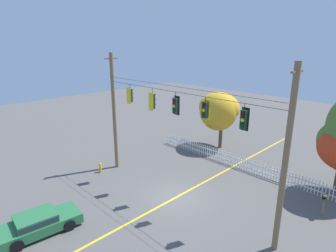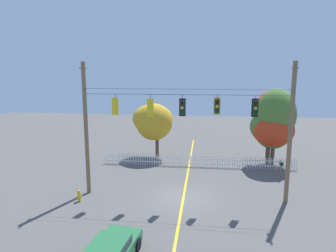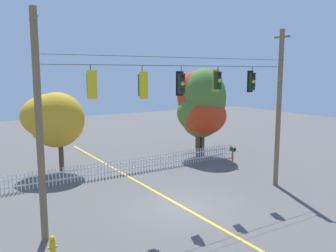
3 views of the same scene
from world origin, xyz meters
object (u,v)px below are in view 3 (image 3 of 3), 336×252
object	(u,v)px
traffic_signal_northbound_secondary	(181,83)
autumn_maple_mid	(197,106)
traffic_signal_southbound_primary	(218,80)
traffic_signal_northbound_primary	(252,81)
traffic_signal_eastbound_side	(142,85)
autumn_oak_far_east	(200,106)
autumn_maple_far_west	(202,107)
traffic_signal_westbound_side	(91,84)
autumn_maple_near_fence	(54,118)
roadside_mailbox	(233,151)
fire_hydrant	(53,246)

from	to	relation	value
traffic_signal_northbound_secondary	autumn_maple_mid	distance (m)	11.86
traffic_signal_southbound_primary	traffic_signal_northbound_primary	size ratio (longest dim) A/B	0.92
traffic_signal_eastbound_side	traffic_signal_southbound_primary	world-z (taller)	same
traffic_signal_eastbound_side	autumn_oak_far_east	xyz separation A→B (m)	(9.84, 8.66, -2.13)
traffic_signal_southbound_primary	autumn_maple_far_west	bearing A→B (deg)	57.22
traffic_signal_westbound_side	autumn_maple_near_fence	distance (m)	10.15
traffic_signal_southbound_primary	roadside_mailbox	world-z (taller)	traffic_signal_southbound_primary
traffic_signal_northbound_secondary	autumn_maple_far_west	xyz separation A→B (m)	(7.74, 8.50, -2.23)
autumn_maple_far_west	roadside_mailbox	size ratio (longest dim) A/B	4.93
traffic_signal_northbound_secondary	traffic_signal_southbound_primary	xyz separation A→B (m)	(2.27, -0.00, 0.12)
autumn_maple_far_west	fire_hydrant	xyz separation A→B (m)	(-14.52, -10.05, -3.65)
traffic_signal_eastbound_side	autumn_maple_mid	xyz separation A→B (m)	(9.70, 8.89, -2.12)
traffic_signal_northbound_primary	autumn_maple_mid	world-z (taller)	traffic_signal_northbound_primary
traffic_signal_eastbound_side	autumn_oak_far_east	bearing A→B (deg)	41.34
autumn_maple_mid	traffic_signal_northbound_primary	bearing A→B (deg)	-107.99
autumn_maple_mid	traffic_signal_eastbound_side	bearing A→B (deg)	-137.49
autumn_oak_far_east	fire_hydrant	xyz separation A→B (m)	(-14.50, -10.20, -3.70)
traffic_signal_southbound_primary	traffic_signal_northbound_primary	xyz separation A→B (m)	(2.43, 0.00, -0.08)
traffic_signal_northbound_secondary	traffic_signal_northbound_primary	xyz separation A→B (m)	(4.70, 0.00, 0.04)
traffic_signal_northbound_secondary	autumn_maple_near_fence	xyz separation A→B (m)	(-3.63, 9.77, -2.49)
autumn_maple_near_fence	traffic_signal_southbound_primary	bearing A→B (deg)	-58.88
traffic_signal_southbound_primary	traffic_signal_westbound_side	bearing A→B (deg)	-179.84
traffic_signal_southbound_primary	autumn_maple_mid	size ratio (longest dim) A/B	0.20
traffic_signal_eastbound_side	traffic_signal_northbound_primary	xyz separation A→B (m)	(6.82, 0.02, 0.08)
autumn_maple_near_fence	roadside_mailbox	distance (m)	12.71
autumn_maple_far_west	roadside_mailbox	xyz separation A→B (m)	(-0.01, -3.81, -2.87)
traffic_signal_westbound_side	autumn_maple_mid	distance (m)	15.18
traffic_signal_northbound_primary	fire_hydrant	bearing A→B (deg)	-172.29
autumn_maple_far_west	traffic_signal_southbound_primary	bearing A→B (deg)	-122.78
autumn_maple_mid	roadside_mailbox	distance (m)	5.11
fire_hydrant	traffic_signal_northbound_primary	bearing A→B (deg)	7.71
traffic_signal_westbound_side	traffic_signal_northbound_secondary	distance (m)	4.53
traffic_signal_eastbound_side	autumn_oak_far_east	world-z (taller)	traffic_signal_eastbound_side
traffic_signal_southbound_primary	autumn_maple_far_west	world-z (taller)	traffic_signal_southbound_primary
traffic_signal_eastbound_side	autumn_maple_far_west	size ratio (longest dim) A/B	0.21
traffic_signal_eastbound_side	traffic_signal_northbound_primary	size ratio (longest dim) A/B	1.07
traffic_signal_eastbound_side	traffic_signal_northbound_secondary	world-z (taller)	same
traffic_signal_northbound_primary	autumn_oak_far_east	distance (m)	9.42
traffic_signal_northbound_secondary	autumn_maple_mid	bearing A→B (deg)	49.48
traffic_signal_westbound_side	autumn_maple_far_west	size ratio (longest dim) A/B	0.20
traffic_signal_northbound_primary	autumn_maple_far_west	size ratio (longest dim) A/B	0.20
fire_hydrant	traffic_signal_westbound_side	bearing A→B (deg)	34.36
autumn_maple_near_fence	fire_hydrant	xyz separation A→B (m)	(-3.15, -11.32, -3.38)
traffic_signal_eastbound_side	roadside_mailbox	distance (m)	12.02
autumn_oak_far_east	autumn_maple_far_west	distance (m)	0.16
autumn_oak_far_east	traffic_signal_southbound_primary	bearing A→B (deg)	-122.27
traffic_signal_northbound_primary	autumn_oak_far_east	world-z (taller)	traffic_signal_northbound_primary
traffic_signal_westbound_side	roadside_mailbox	distance (m)	14.09
autumn_oak_far_east	autumn_maple_far_west	world-z (taller)	autumn_maple_far_west
autumn_maple_mid	autumn_oak_far_east	xyz separation A→B (m)	(0.15, -0.23, -0.01)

